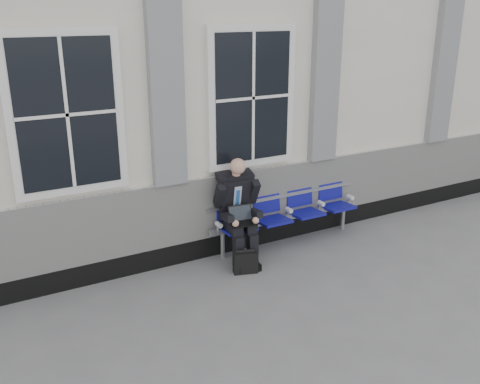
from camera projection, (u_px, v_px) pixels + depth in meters
ground at (284, 294)px, 6.75m from camera, size 70.00×70.00×0.00m
station_building at (171, 84)px, 8.88m from camera, size 14.40×4.40×4.49m
bench at (286, 208)px, 8.07m from camera, size 2.60×0.47×0.91m
businessman at (238, 206)px, 7.46m from camera, size 0.64×0.86×1.49m
briefcase at (245, 262)px, 7.25m from camera, size 0.36×0.23×0.34m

